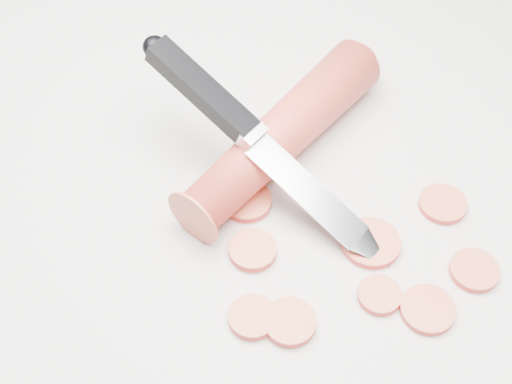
{
  "coord_description": "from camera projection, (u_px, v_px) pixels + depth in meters",
  "views": [
    {
      "loc": [
        -0.05,
        -0.32,
        0.4
      ],
      "look_at": [
        -0.05,
        -0.02,
        0.02
      ],
      "focal_mm": 50.0,
      "sensor_mm": 36.0,
      "label": 1
    }
  ],
  "objects": [
    {
      "name": "carrot_slice_3",
      "position": [
        428.0,
        310.0,
        0.45
      ],
      "size": [
        0.03,
        0.03,
        0.01
      ],
      "primitive_type": "cylinder",
      "color": "#D95637",
      "rests_on": "ground"
    },
    {
      "name": "carrot_slice_4",
      "position": [
        443.0,
        204.0,
        0.5
      ],
      "size": [
        0.03,
        0.03,
        0.01
      ],
      "primitive_type": "cylinder",
      "color": "#D95637",
      "rests_on": "ground"
    },
    {
      "name": "carrot_slice_1",
      "position": [
        253.0,
        317.0,
        0.45
      ],
      "size": [
        0.03,
        0.03,
        0.01
      ],
      "primitive_type": "cylinder",
      "color": "#D95637",
      "rests_on": "ground"
    },
    {
      "name": "carrot_slice_2",
      "position": [
        371.0,
        243.0,
        0.48
      ],
      "size": [
        0.04,
        0.04,
        0.01
      ],
      "primitive_type": "cylinder",
      "color": "#D95637",
      "rests_on": "ground"
    },
    {
      "name": "carrot_slice_7",
      "position": [
        474.0,
        270.0,
        0.47
      ],
      "size": [
        0.03,
        0.03,
        0.01
      ],
      "primitive_type": "cylinder",
      "color": "#D95637",
      "rests_on": "ground"
    },
    {
      "name": "carrot_slice_0",
      "position": [
        290.0,
        322.0,
        0.44
      ],
      "size": [
        0.03,
        0.03,
        0.01
      ],
      "primitive_type": "cylinder",
      "color": "#D95637",
      "rests_on": "ground"
    },
    {
      "name": "carrot_slice_5",
      "position": [
        253.0,
        250.0,
        0.48
      ],
      "size": [
        0.03,
        0.03,
        0.01
      ],
      "primitive_type": "cylinder",
      "color": "#D95637",
      "rests_on": "ground"
    },
    {
      "name": "carrot_slice_8",
      "position": [
        247.0,
        201.0,
        0.5
      ],
      "size": [
        0.03,
        0.03,
        0.01
      ],
      "primitive_type": "cylinder",
      "color": "#D95637",
      "rests_on": "ground"
    },
    {
      "name": "carrot",
      "position": [
        282.0,
        134.0,
        0.52
      ],
      "size": [
        0.15,
        0.17,
        0.04
      ],
      "primitive_type": "cylinder",
      "rotation": [
        1.57,
        0.0,
        -0.7
      ],
      "color": "red",
      "rests_on": "ground"
    },
    {
      "name": "kitchen_knife",
      "position": [
        266.0,
        146.0,
        0.48
      ],
      "size": [
        0.18,
        0.16,
        0.09
      ],
      "primitive_type": null,
      "color": "silver",
      "rests_on": "ground"
    },
    {
      "name": "ground",
      "position": [
        319.0,
        184.0,
        0.52
      ],
      "size": [
        2.4,
        2.4,
        0.0
      ],
      "primitive_type": "plane",
      "color": "beige",
      "rests_on": "ground"
    },
    {
      "name": "carrot_slice_6",
      "position": [
        379.0,
        295.0,
        0.46
      ],
      "size": [
        0.03,
        0.03,
        0.01
      ],
      "primitive_type": "cylinder",
      "color": "#D95637",
      "rests_on": "ground"
    }
  ]
}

